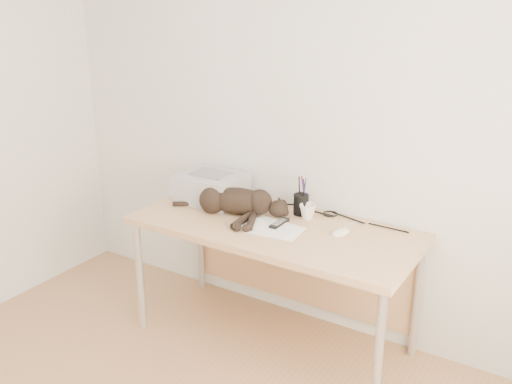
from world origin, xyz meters
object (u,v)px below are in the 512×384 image
Objects in this scene: cat at (234,202)px; pen_cup at (301,204)px; desk at (281,242)px; mug at (308,212)px; printer at (212,187)px; mouse at (341,230)px.

pen_cup reaches higher than cat.
pen_cup is at bearing 70.92° from desk.
cat is at bearing -149.54° from pen_cup.
mug is 0.08m from pen_cup.
desk is 2.22× the size of cat.
mug is (0.64, 0.04, -0.04)m from printer.
mouse is at bearing -20.28° from mug.
desk is 17.02× the size of mug.
cat is 0.43m from mug.
mug is at bearing 3.38° from cat.
printer reaches higher than mug.
desk is 0.23m from mug.
desk is at bearing -6.73° from cat.
desk is 7.07× the size of pen_cup.
desk is at bearing -109.08° from pen_cup.
cat is at bearing -159.22° from mouse.
printer is 3.21× the size of mouse.
desk is 0.35m from cat.
desk is 0.25m from pen_cup.
mug is at bearing 40.27° from desk.
printer is (-0.52, 0.05, 0.22)m from desk.
printer is at bearing -176.06° from mug.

